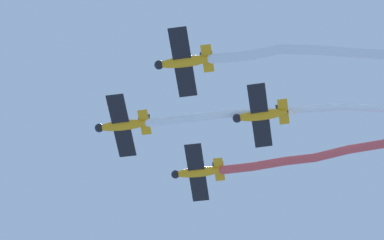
{
  "coord_description": "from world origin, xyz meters",
  "views": [
    {
      "loc": [
        31.47,
        -13.97,
        3.98
      ],
      "look_at": [
        0.04,
        4.83,
        58.32
      ],
      "focal_mm": 74.07,
      "sensor_mm": 36.0,
      "label": 1
    }
  ],
  "objects": [
    {
      "name": "smoke_trail_left_wing",
      "position": [
        10.59,
        11.6,
        59.43
      ],
      "size": [
        9.02,
        18.32,
        4.01
      ],
      "color": "white"
    },
    {
      "name": "airplane_right_wing",
      "position": [
        -4.66,
        8.18,
        58.71
      ],
      "size": [
        5.8,
        5.1,
        1.58
      ],
      "rotation": [
        0.0,
        0.0,
        4.05
      ],
      "color": "orange"
    },
    {
      "name": "airplane_slot",
      "position": [
        3.41,
        9.38,
        58.21
      ],
      "size": [
        5.72,
        5.14,
        1.58
      ],
      "rotation": [
        0.0,
        0.0,
        4.02
      ],
      "color": "orange"
    },
    {
      "name": "airplane_left_wing",
      "position": [
        4.6,
        1.31,
        58.01
      ],
      "size": [
        5.76,
        5.12,
        1.58
      ],
      "rotation": [
        0.0,
        0.0,
        4.03
      ],
      "color": "orange"
    },
    {
      "name": "smoke_trail_right_wing",
      "position": [
        3.08,
        17.01,
        58.89
      ],
      "size": [
        14.3,
        13.92,
        1.56
      ],
      "color": "#DB4C4C"
    },
    {
      "name": "airplane_lead",
      "position": [
        -3.47,
        0.12,
        58.41
      ],
      "size": [
        5.78,
        5.11,
        1.58
      ],
      "rotation": [
        0.0,
        0.0,
        4.04
      ],
      "color": "orange"
    },
    {
      "name": "smoke_trail_lead",
      "position": [
        3.23,
        10.29,
        59.55
      ],
      "size": [
        10.76,
        17.81,
        3.08
      ],
      "color": "white"
    }
  ]
}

